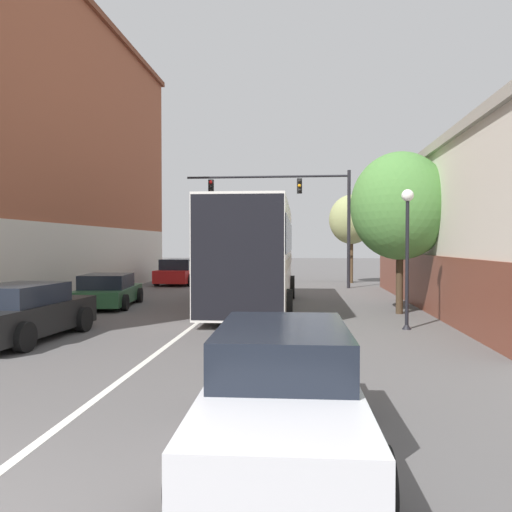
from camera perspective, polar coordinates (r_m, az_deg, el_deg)
lane_center_line at (r=17.77m, az=-4.94°, el=-6.31°), size 0.14×39.64×0.01m
bus at (r=18.61m, az=-0.22°, el=0.61°), size 3.01×10.33×3.81m
hatchback_foreground at (r=5.98m, az=3.05°, el=-15.23°), size 2.00×4.46×1.42m
parked_car_left_near at (r=29.69m, az=-8.65°, el=-1.85°), size 2.39×4.45×1.50m
parked_car_left_mid at (r=19.82m, az=-16.56°, el=-3.85°), size 2.41×4.26×1.24m
parked_car_left_far at (r=13.68m, az=-25.07°, el=-5.92°), size 2.18×4.33×1.40m
traffic_signal_gantry at (r=27.22m, az=4.87°, el=6.14°), size 8.91×0.36×6.33m
street_lamp at (r=14.48m, az=16.90°, el=1.36°), size 0.34×0.34×3.90m
street_tree_near at (r=17.71m, az=16.14°, el=5.49°), size 3.33×3.00×5.51m
street_tree_far at (r=30.95m, az=10.88°, el=4.11°), size 2.73×2.45×5.37m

